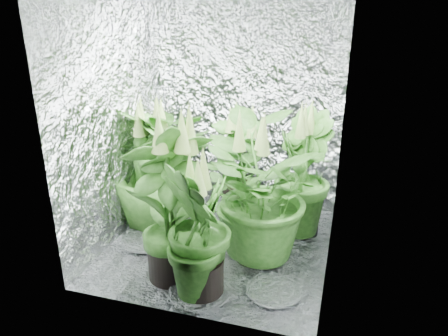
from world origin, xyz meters
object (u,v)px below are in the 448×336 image
plant_a (165,159)px  plant_f (169,204)px  plant_e (256,193)px  circulation_fan (306,217)px  plant_d (149,171)px  plant_g (199,233)px  plant_c (300,175)px  plant_b (240,164)px

plant_a → plant_f: 1.01m
plant_e → circulation_fan: 0.66m
plant_a → plant_d: plant_d is taller
circulation_fan → plant_g: bearing=-125.0°
plant_f → circulation_fan: plant_f is taller
plant_d → plant_g: size_ratio=1.08×
plant_c → plant_a: bearing=176.6°
plant_f → plant_b: bearing=79.7°
plant_c → plant_e: (-0.24, -0.47, 0.03)m
plant_g → circulation_fan: size_ratio=2.89×
plant_a → plant_c: bearing=-3.4°
plant_a → plant_c: 1.16m
plant_c → circulation_fan: (0.07, -0.03, -0.34)m
plant_c → plant_e: size_ratio=0.96×
circulation_fan → plant_c: bearing=155.4°
plant_b → circulation_fan: plant_b is taller
plant_g → plant_d: bearing=133.1°
plant_d → plant_f: bearing=-53.8°
plant_c → plant_b: bearing=158.8°
plant_b → plant_f: bearing=-100.3°
plant_a → plant_g: bearing=-57.1°
plant_a → plant_b: plant_a is taller
plant_a → circulation_fan: (1.23, -0.10, -0.32)m
plant_a → plant_e: size_ratio=0.95×
plant_g → circulation_fan: plant_g is taller
plant_c → plant_g: 1.09m
plant_e → plant_f: (-0.48, -0.37, 0.02)m
plant_f → circulation_fan: 1.21m
plant_b → plant_g: plant_g is taller
plant_c → plant_g: size_ratio=1.06×
plant_c → plant_f: plant_f is taller
plant_f → plant_d: bearing=126.2°
plant_f → plant_g: bearing=-28.9°
plant_a → plant_d: 0.33m
plant_a → plant_g: size_ratio=1.04×
plant_b → plant_g: bearing=-87.2°
plant_b → plant_c: size_ratio=0.93×
circulation_fan → plant_f: bearing=-139.4°
circulation_fan → plant_b: bearing=153.9°
plant_g → circulation_fan: bearing=60.1°
plant_c → circulation_fan: plant_c is taller
plant_a → plant_c: size_ratio=0.98×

